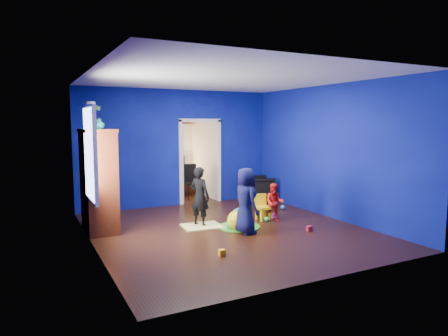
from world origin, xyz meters
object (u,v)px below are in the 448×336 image
crt_tv (101,178)px  hopper_ball (237,221)px  toddler_red (274,202)px  tv_armoire (99,180)px  child_black (200,196)px  child_navy (246,201)px  folding_chair (192,182)px  armchair (258,189)px  kid_chair (263,208)px  study_desk (180,181)px  play_mat (239,227)px  vase (99,124)px

crt_tv → hopper_ball: crt_tv is taller
toddler_red → tv_armoire: bearing=-162.2°
child_black → child_navy: size_ratio=0.97×
child_navy → folding_chair: bearing=-8.8°
armchair → kid_chair: armchair is taller
armchair → study_desk: (-1.42, 2.06, 0.04)m
child_black → tv_armoire: (-1.86, 0.58, 0.38)m
tv_armoire → folding_chair: bearing=37.5°
armchair → play_mat: armchair is taller
vase → hopper_ball: 3.15m
toddler_red → folding_chair: bearing=134.1°
armchair → hopper_ball: (-1.87, -2.26, -0.15)m
armchair → folding_chair: folding_chair is taller
play_mat → study_desk: size_ratio=0.96×
child_navy → folding_chair: 3.64m
child_black → crt_tv: 1.95m
toddler_red → vase: size_ratio=4.07×
tv_armoire → play_mat: tv_armoire is taller
child_black → child_navy: child_navy is taller
toddler_red → study_desk: bearing=131.5°
crt_tv → kid_chair: 3.40m
armchair → play_mat: 2.73m
vase → hopper_ball: (2.37, -0.90, -1.87)m
crt_tv → vase: bearing=-97.6°
crt_tv → study_desk: 4.23m
folding_chair → child_black: bearing=-109.3°
crt_tv → kid_chair: bearing=-12.9°
toddler_red → play_mat: bearing=-140.9°
child_black → study_desk: size_ratio=1.37×
play_mat → folding_chair: size_ratio=0.91×
armchair → crt_tv: size_ratio=1.07×
tv_armoire → study_desk: 4.25m
child_navy → study_desk: (0.40, 4.57, -0.25)m
study_desk → tv_armoire: bearing=-132.1°
child_black → play_mat: bearing=-154.6°
child_black → vase: (-1.86, 0.28, 1.46)m
toddler_red → hopper_ball: bearing=-132.7°
tv_armoire → crt_tv: (0.04, 0.00, 0.04)m
tv_armoire → hopper_ball: bearing=-26.9°
child_navy → vase: size_ratio=6.23×
folding_chair → play_mat: bearing=-95.4°
tv_armoire → study_desk: size_ratio=2.23×
child_black → kid_chair: size_ratio=2.41×
toddler_red → folding_chair: (-0.60, 3.10, 0.06)m
vase → folding_chair: 4.07m
armchair → child_black: bearing=135.5°
kid_chair → study_desk: bearing=105.7°
hopper_ball → kid_chair: 1.01m
child_black → toddler_red: child_black is taller
vase → crt_tv: bearing=82.4°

